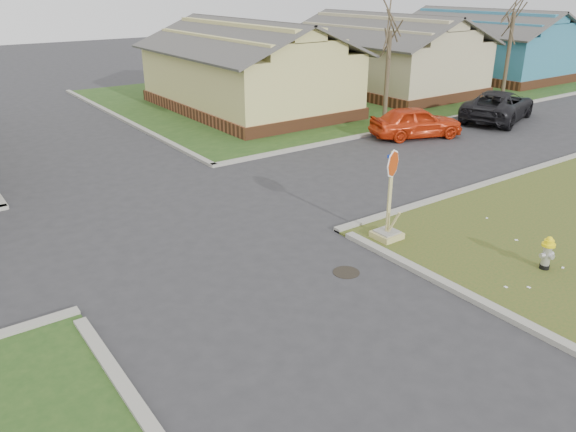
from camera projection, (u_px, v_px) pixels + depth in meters
ground at (257, 291)px, 12.51m from camera, size 120.00×120.00×0.00m
verge_far_right at (387, 83)px, 37.81m from camera, size 37.00×19.00×0.05m
curbs at (164, 220)px, 16.26m from camera, size 80.00×40.00×0.12m
manhole at (346, 272)px, 13.32m from camera, size 0.64×0.64×0.01m
side_house_yellow at (247, 68)px, 29.41m from camera, size 7.60×11.60×4.70m
side_house_tan at (384, 55)px, 34.78m from camera, size 7.60×11.60×4.70m
side_house_teal at (485, 45)px, 40.15m from camera, size 7.60×11.60×4.70m
tree_mid_right at (387, 77)px, 26.85m from camera, size 0.22×0.22×4.20m
tree_far_right at (508, 56)px, 32.33m from camera, size 0.22×0.22×4.76m
fire_hydrant at (547, 251)px, 13.23m from camera, size 0.31×0.31×0.84m
stop_sign at (388, 220)px, 14.80m from camera, size 0.69×0.68×2.45m
red_sedan at (416, 122)px, 24.60m from camera, size 4.35×2.91×1.38m
dark_pickup at (498, 106)px, 27.63m from camera, size 5.78×4.02×1.47m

